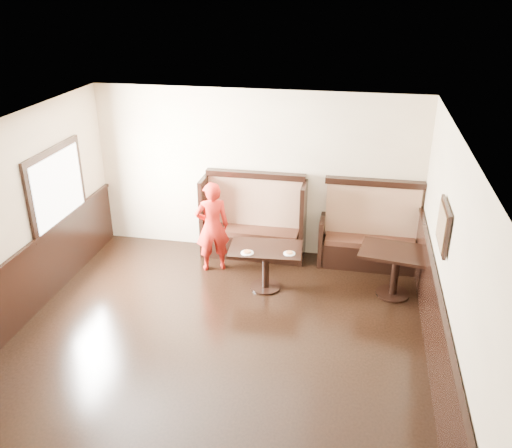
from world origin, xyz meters
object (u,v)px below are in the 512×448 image
(table_neighbor, at_px, (396,262))
(booth_neighbor, at_px, (370,238))
(booth_main, at_px, (254,226))
(table_main, at_px, (266,257))
(child, at_px, (212,227))

(table_neighbor, bearing_deg, booth_neighbor, 120.98)
(booth_main, bearing_deg, booth_neighbor, -0.05)
(table_main, relative_size, child, 0.75)
(child, bearing_deg, booth_neighbor, 170.06)
(booth_main, bearing_deg, table_neighbor, -21.69)
(table_main, bearing_deg, child, 150.65)
(booth_main, distance_m, child, 0.88)
(booth_neighbor, distance_m, table_neighbor, 1.00)
(booth_neighbor, height_order, child, child)
(booth_neighbor, relative_size, table_neighbor, 1.42)
(table_main, bearing_deg, booth_neighbor, 31.21)
(table_main, height_order, table_neighbor, table_neighbor)
(table_main, height_order, child, child)
(booth_main, distance_m, table_neighbor, 2.51)
(booth_main, height_order, table_main, booth_main)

